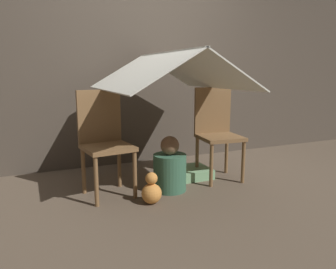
# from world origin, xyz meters

# --- Properties ---
(ground_plane) EXTENTS (8.80, 8.80, 0.00)m
(ground_plane) POSITION_xyz_m (0.00, 0.00, 0.00)
(ground_plane) COLOR brown
(wall_back) EXTENTS (7.00, 0.05, 2.50)m
(wall_back) POSITION_xyz_m (0.00, 1.06, 1.25)
(wall_back) COLOR #4C4238
(wall_back) RESTS_ON ground_plane
(chair_left) EXTENTS (0.45, 0.45, 0.93)m
(chair_left) POSITION_xyz_m (-0.58, 0.14, 0.51)
(chair_left) COLOR brown
(chair_left) RESTS_ON ground_plane
(chair_right) EXTENTS (0.44, 0.44, 0.93)m
(chair_right) POSITION_xyz_m (0.58, 0.14, 0.51)
(chair_right) COLOR brown
(chair_right) RESTS_ON ground_plane
(sheet_canopy) EXTENTS (1.15, 1.40, 0.34)m
(sheet_canopy) POSITION_xyz_m (0.00, 0.06, 1.10)
(sheet_canopy) COLOR silver
(person_front) EXTENTS (0.31, 0.31, 0.52)m
(person_front) POSITION_xyz_m (-0.02, -0.03, 0.21)
(person_front) COLOR #38664C
(person_front) RESTS_ON ground_plane
(floor_cushion) EXTENTS (0.44, 0.35, 0.10)m
(floor_cushion) POSITION_xyz_m (0.31, 0.24, 0.05)
(floor_cushion) COLOR #7FB27F
(floor_cushion) RESTS_ON ground_plane
(plush_toy) EXTENTS (0.17, 0.17, 0.27)m
(plush_toy) POSITION_xyz_m (-0.29, -0.25, 0.11)
(plush_toy) COLOR #D88C3F
(plush_toy) RESTS_ON ground_plane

